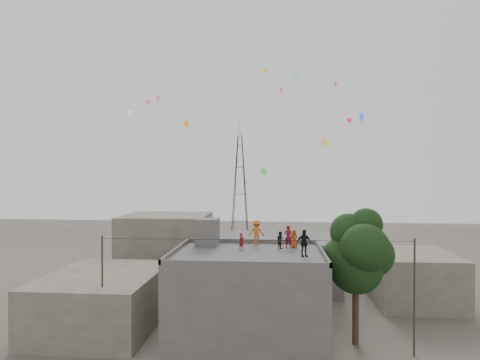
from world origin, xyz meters
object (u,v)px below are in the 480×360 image
object	(u,v)px
tree	(358,253)
person_red_adult	(288,237)
stair_head_box	(208,232)
person_dark_adult	(304,243)
transmission_tower	(240,188)

from	to	relation	value
tree	person_red_adult	size ratio (longest dim) A/B	5.55
stair_head_box	tree	distance (m)	10.80
tree	person_dark_adult	distance (m)	4.08
person_dark_adult	transmission_tower	bearing A→B (deg)	81.74
stair_head_box	transmission_tower	world-z (taller)	transmission_tower
tree	transmission_tower	bearing A→B (deg)	106.09
stair_head_box	tree	bearing A→B (deg)	-10.74
tree	transmission_tower	world-z (taller)	transmission_tower
stair_head_box	tree	world-z (taller)	tree
tree	transmission_tower	size ratio (longest dim) A/B	0.45
transmission_tower	person_dark_adult	bearing A→B (deg)	-79.39
transmission_tower	person_dark_adult	xyz separation A→B (m)	(7.65, -40.84, -2.09)
tree	person_red_adult	bearing A→B (deg)	162.96
transmission_tower	person_dark_adult	world-z (taller)	transmission_tower
person_red_adult	person_dark_adult	size ratio (longest dim) A/B	0.94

